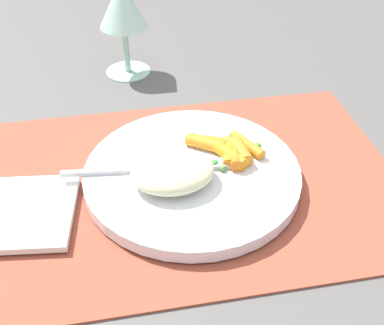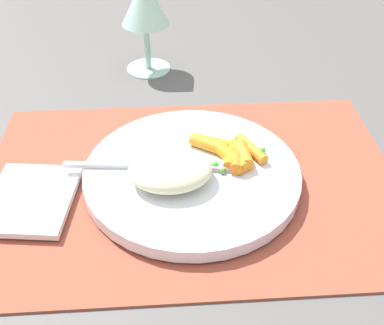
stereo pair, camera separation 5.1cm
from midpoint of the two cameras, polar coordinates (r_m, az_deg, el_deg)
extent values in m
plane|color=#565451|center=(0.58, 2.49, -2.56)|extent=(2.40, 2.40, 0.00)
cube|color=#9E4733|center=(0.58, 2.50, -2.34)|extent=(0.50, 0.34, 0.01)
cylinder|color=white|center=(0.57, 2.53, -1.50)|extent=(0.26, 0.26, 0.02)
ellipsoid|color=beige|center=(0.54, 0.09, -0.97)|extent=(0.09, 0.08, 0.03)
cylinder|color=orange|center=(0.58, 8.53, 0.77)|extent=(0.02, 0.04, 0.02)
cylinder|color=orange|center=(0.58, 7.12, 0.86)|extent=(0.02, 0.05, 0.01)
cylinder|color=orange|center=(0.58, 8.06, 0.48)|extent=(0.03, 0.05, 0.02)
cylinder|color=orange|center=(0.59, 4.44, 2.03)|extent=(0.05, 0.04, 0.02)
cylinder|color=orange|center=(0.60, 5.59, 2.11)|extent=(0.06, 0.03, 0.01)
cylinder|color=orange|center=(0.59, 9.40, 1.52)|extent=(0.04, 0.05, 0.01)
cylinder|color=orange|center=(0.57, 7.32, 0.38)|extent=(0.04, 0.05, 0.02)
sphere|color=#579F44|center=(0.59, 10.55, 0.69)|extent=(0.01, 0.01, 0.01)
sphere|color=green|center=(0.57, 5.24, -0.27)|extent=(0.01, 0.01, 0.01)
sphere|color=#56B12E|center=(0.61, 5.71, 2.41)|extent=(0.01, 0.01, 0.01)
sphere|color=green|center=(0.57, 3.73, 0.20)|extent=(0.01, 0.01, 0.01)
sphere|color=#52B43C|center=(0.60, 10.67, 1.33)|extent=(0.01, 0.01, 0.01)
sphere|color=green|center=(0.61, 3.22, 3.05)|extent=(0.01, 0.01, 0.01)
sphere|color=green|center=(0.57, 6.60, 0.10)|extent=(0.01, 0.01, 0.01)
sphere|color=#5B8D3D|center=(0.56, 6.19, -1.06)|extent=(0.01, 0.01, 0.01)
cube|color=silver|center=(0.57, 5.99, -0.72)|extent=(0.05, 0.02, 0.01)
cube|color=silver|center=(0.57, -4.54, -0.50)|extent=(0.16, 0.02, 0.01)
cylinder|color=#B2E0CC|center=(0.82, -3.35, 11.04)|extent=(0.07, 0.07, 0.00)
cylinder|color=#B2E0CC|center=(0.80, -3.46, 13.54)|extent=(0.01, 0.01, 0.08)
cone|color=#B2E0CC|center=(0.78, -3.68, 18.46)|extent=(0.07, 0.07, 0.07)
cube|color=white|center=(0.57, -16.12, -4.26)|extent=(0.11, 0.12, 0.01)
camera|label=1|loc=(0.03, -87.41, 2.08)|focal=45.23mm
camera|label=2|loc=(0.03, 92.59, -2.08)|focal=45.23mm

